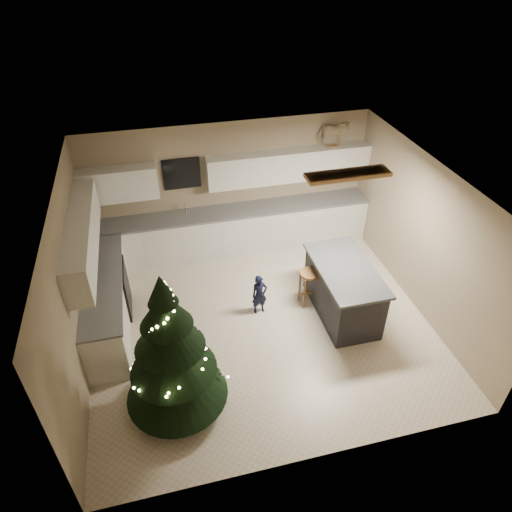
% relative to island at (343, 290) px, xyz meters
% --- Properties ---
extents(ground_plane, '(5.50, 5.50, 0.00)m').
position_rel_island_xyz_m(ground_plane, '(-1.40, 0.06, -0.48)').
color(ground_plane, beige).
extents(room_shell, '(5.52, 5.02, 2.61)m').
position_rel_island_xyz_m(room_shell, '(-1.38, 0.07, 1.27)').
color(room_shell, gray).
rests_on(room_shell, ground_plane).
extents(cabinetry, '(5.50, 3.20, 2.00)m').
position_rel_island_xyz_m(cabinetry, '(-2.31, 1.71, 0.28)').
color(cabinetry, silver).
rests_on(cabinetry, ground_plane).
extents(island, '(0.90, 1.70, 0.95)m').
position_rel_island_xyz_m(island, '(0.00, 0.00, 0.00)').
color(island, black).
rests_on(island, ground_plane).
extents(bar_stool, '(0.35, 0.35, 0.67)m').
position_rel_island_xyz_m(bar_stool, '(-0.47, 0.36, 0.03)').
color(bar_stool, brown).
rests_on(bar_stool, ground_plane).
extents(christmas_tree, '(1.44, 1.39, 2.30)m').
position_rel_island_xyz_m(christmas_tree, '(-2.92, -1.20, 0.47)').
color(christmas_tree, '#3F2816').
rests_on(christmas_tree, ground_plane).
extents(toddler, '(0.29, 0.21, 0.75)m').
position_rel_island_xyz_m(toddler, '(-1.36, 0.35, -0.10)').
color(toddler, black).
rests_on(toddler, ground_plane).
extents(rocking_horse, '(0.63, 0.41, 0.51)m').
position_rel_island_xyz_m(rocking_horse, '(0.59, 2.39, 1.79)').
color(rocking_horse, brown).
rests_on(rocking_horse, cabinetry).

